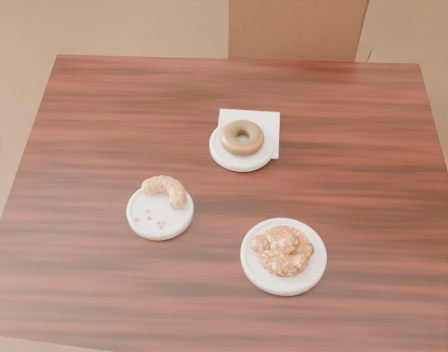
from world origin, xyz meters
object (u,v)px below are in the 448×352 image
at_px(glazed_donut, 242,138).
at_px(cruller_fragment, 159,204).
at_px(cafe_table, 230,288).
at_px(apple_fritter, 284,249).
at_px(chair_far, 302,69).

bearing_deg(glazed_donut, cruller_fragment, -112.73).
distance_m(cafe_table, apple_fritter, 0.43).
distance_m(chair_far, cruller_fragment, 0.96).
distance_m(glazed_donut, cruller_fragment, 0.25).
bearing_deg(cafe_table, cruller_fragment, -172.93).
xyz_separation_m(chair_far, glazed_donut, (0.02, -0.66, 0.33)).
height_order(cafe_table, cruller_fragment, cruller_fragment).
bearing_deg(apple_fritter, cafe_table, 151.89).
relative_size(glazed_donut, cruller_fragment, 0.83).
distance_m(cafe_table, chair_far, 0.83).
height_order(glazed_donut, apple_fritter, glazed_donut).
xyz_separation_m(chair_far, cruller_fragment, (-0.08, -0.89, 0.33)).
bearing_deg(cruller_fragment, apple_fritter, -1.85).
bearing_deg(apple_fritter, cruller_fragment, 178.15).
bearing_deg(cafe_table, glazed_donut, 83.22).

